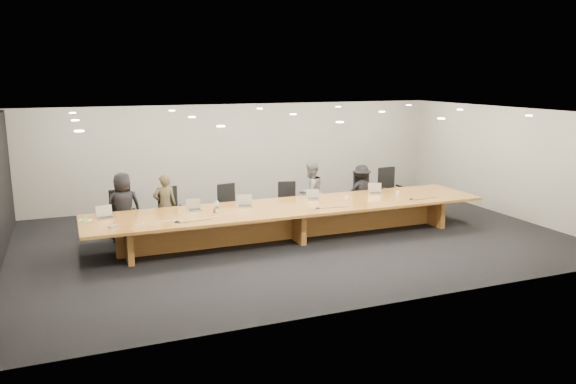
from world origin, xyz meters
The scene contains 28 objects.
ground centered at (0.00, 0.00, 0.00)m, with size 12.00×12.00×0.00m, color black.
back_wall centered at (0.00, 4.00, 1.40)m, with size 12.00×0.02×2.80m, color beige.
conference_table centered at (0.00, 0.00, 0.52)m, with size 9.00×1.80×0.75m.
chair_far_left centered at (-3.52, 1.32, 0.56)m, with size 0.57×0.57×1.13m, color black, non-canonical shape.
chair_left centered at (-2.45, 1.27, 0.56)m, with size 0.57×0.57×1.11m, color black, non-canonical shape.
chair_mid_left centered at (-1.06, 1.32, 0.54)m, with size 0.55×0.55×1.08m, color black, non-canonical shape.
chair_mid_right centered at (0.36, 1.19, 0.52)m, with size 0.53×0.53×1.04m, color black, non-canonical shape.
chair_right centered at (2.54, 1.15, 0.59)m, with size 0.60×0.60×1.19m, color black, non-canonical shape.
chair_far_right centered at (3.35, 1.29, 0.60)m, with size 0.61×0.61×1.20m, color black, non-canonical shape.
person_a centered at (-3.53, 1.14, 0.77)m, with size 0.75×0.49×1.54m, color black.
person_b centered at (-2.62, 1.25, 0.71)m, with size 0.52×0.34×1.42m, color #3F3622.
person_c centered at (0.97, 1.19, 0.75)m, with size 0.73×0.57×1.51m, color slate.
person_d centered at (2.36, 1.14, 0.68)m, with size 0.88×0.50×1.36m, color black.
laptop_a centered at (-3.95, 0.38, 0.88)m, with size 0.33×0.24×0.26m, color #C1AC93, non-canonical shape.
laptop_b centered at (-2.14, 0.37, 0.87)m, with size 0.31×0.23×0.25m, color tan, non-canonical shape.
laptop_c centered at (-1.02, 0.30, 0.88)m, with size 0.34×0.24×0.27m, color #C0B293, non-canonical shape.
laptop_d centered at (0.68, 0.40, 0.87)m, with size 0.30×0.22×0.23m, color #C2B594, non-canonical shape.
laptop_e centered at (2.36, 0.43, 0.88)m, with size 0.33×0.24×0.26m, color #BEA991, non-canonical shape.
water_bottle centered at (-1.74, -0.01, 0.87)m, with size 0.08×0.08×0.24m, color silver.
amber_mug centered at (-1.78, 0.01, 0.80)m, with size 0.07×0.07×0.09m, color brown.
paper_cup_near centered at (1.38, 0.09, 0.79)m, with size 0.08×0.08×0.09m, color silver.
paper_cup_far centered at (2.77, 0.08, 0.79)m, with size 0.07×0.07×0.09m, color white.
notepad centered at (-4.35, 0.33, 0.76)m, with size 0.23×0.18×0.01m, color silver.
lime_gadget centered at (-4.35, 0.32, 0.77)m, with size 0.14×0.08×0.02m, color #50C233.
av_box centered at (-3.86, -0.37, 0.76)m, with size 0.19×0.14×0.03m, color silver.
mic_left centered at (-2.67, -0.49, 0.77)m, with size 0.13×0.13×0.03m, color black.
mic_center centered at (0.39, -0.47, 0.77)m, with size 0.12×0.12×0.03m, color black.
mic_right centered at (2.80, -0.46, 0.76)m, with size 0.11×0.11×0.03m, color black.
Camera 1 is at (-4.62, -11.23, 3.61)m, focal length 35.00 mm.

